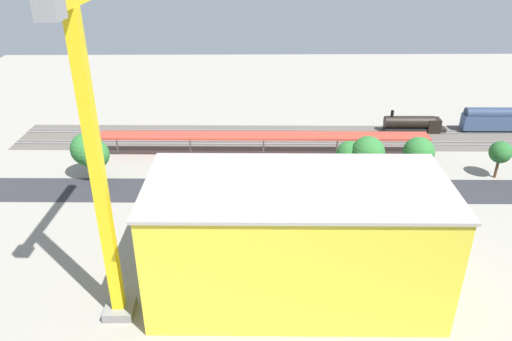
% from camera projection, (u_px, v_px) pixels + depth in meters
% --- Properties ---
extents(ground_plane, '(197.65, 197.65, 0.00)m').
position_uv_depth(ground_plane, '(302.00, 184.00, 92.83)').
color(ground_plane, gray).
rests_on(ground_plane, ground).
extents(rail_bed, '(123.78, 16.83, 0.01)m').
position_uv_depth(rail_bed, '(293.00, 138.00, 112.38)').
color(rail_bed, '#5B544C').
rests_on(rail_bed, ground).
extents(street_asphalt, '(123.68, 11.30, 0.01)m').
position_uv_depth(street_asphalt, '(303.00, 191.00, 90.47)').
color(street_asphalt, '#2D2D33').
rests_on(street_asphalt, ground).
extents(track_rails, '(123.51, 10.39, 0.12)m').
position_uv_depth(track_rails, '(293.00, 137.00, 112.30)').
color(track_rails, '#9E9EA8').
rests_on(track_rails, ground).
extents(platform_canopy_near, '(68.26, 5.33, 4.50)m').
position_uv_depth(platform_canopy_near, '(264.00, 136.00, 102.39)').
color(platform_canopy_near, '#C63D2D').
rests_on(platform_canopy_near, ground).
extents(locomotive, '(14.25, 3.12, 5.18)m').
position_uv_depth(locomotive, '(415.00, 124.00, 114.73)').
color(locomotive, black).
rests_on(locomotive, ground).
extents(passenger_coach, '(18.35, 3.25, 5.77)m').
position_uv_depth(passenger_coach, '(503.00, 119.00, 114.36)').
color(passenger_coach, black).
rests_on(passenger_coach, ground).
extents(parked_car_0, '(4.37, 1.92, 1.63)m').
position_uv_depth(parked_car_0, '(386.00, 197.00, 86.90)').
color(parked_car_0, black).
rests_on(parked_car_0, ground).
extents(parked_car_1, '(4.47, 2.06, 1.70)m').
position_uv_depth(parked_car_1, '(346.00, 195.00, 87.47)').
color(parked_car_1, black).
rests_on(parked_car_1, ground).
extents(parked_car_2, '(4.79, 1.93, 1.68)m').
position_uv_depth(parked_car_2, '(301.00, 197.00, 87.00)').
color(parked_car_2, black).
rests_on(parked_car_2, ground).
extents(parked_car_3, '(4.54, 2.00, 1.62)m').
position_uv_depth(parked_car_3, '(261.00, 198.00, 86.74)').
color(parked_car_3, black).
rests_on(parked_car_3, ground).
extents(construction_building, '(36.54, 17.04, 15.91)m').
position_uv_depth(construction_building, '(296.00, 242.00, 62.63)').
color(construction_building, yellow).
rests_on(construction_building, ground).
extents(construction_roof_slab, '(37.16, 17.65, 0.40)m').
position_uv_depth(construction_roof_slab, '(298.00, 185.00, 58.92)').
color(construction_roof_slab, '#ADA89E').
rests_on(construction_roof_slab, construction_building).
extents(tower_crane, '(3.60, 21.59, 38.79)m').
position_uv_depth(tower_crane, '(98.00, 152.00, 53.40)').
color(tower_crane, gray).
rests_on(tower_crane, ground).
extents(box_truck_0, '(9.39, 2.79, 3.55)m').
position_uv_depth(box_truck_0, '(251.00, 220.00, 78.43)').
color(box_truck_0, black).
rests_on(box_truck_0, ground).
extents(box_truck_1, '(9.32, 3.13, 3.40)m').
position_uv_depth(box_truck_1, '(204.00, 221.00, 78.43)').
color(box_truck_1, black).
rests_on(box_truck_1, ground).
extents(street_tree_0, '(4.19, 4.19, 7.42)m').
position_uv_depth(street_tree_0, '(501.00, 152.00, 92.78)').
color(street_tree_0, brown).
rests_on(street_tree_0, ground).
extents(street_tree_1, '(5.93, 5.93, 8.17)m').
position_uv_depth(street_tree_1, '(419.00, 153.00, 92.94)').
color(street_tree_1, brown).
rests_on(street_tree_1, ground).
extents(street_tree_2, '(5.55, 5.55, 7.88)m').
position_uv_depth(street_tree_2, '(94.00, 155.00, 92.35)').
color(street_tree_2, brown).
rests_on(street_tree_2, ground).
extents(street_tree_3, '(6.25, 6.25, 9.09)m').
position_uv_depth(street_tree_3, '(87.00, 149.00, 92.49)').
color(street_tree_3, brown).
rests_on(street_tree_3, ground).
extents(street_tree_4, '(5.27, 5.27, 7.27)m').
position_uv_depth(street_tree_4, '(350.00, 155.00, 93.38)').
color(street_tree_4, brown).
rests_on(street_tree_4, ground).
extents(street_tree_5, '(6.32, 6.32, 8.84)m').
position_uv_depth(street_tree_5, '(368.00, 153.00, 91.61)').
color(street_tree_5, brown).
rests_on(street_tree_5, ground).
extents(traffic_light, '(0.50, 0.36, 7.01)m').
position_uv_depth(traffic_light, '(231.00, 181.00, 84.23)').
color(traffic_light, '#333333').
rests_on(traffic_light, ground).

